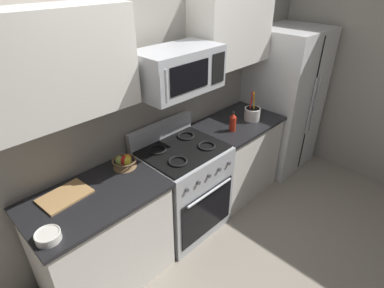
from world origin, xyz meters
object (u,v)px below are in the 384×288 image
object	(u,v)px
microwave	(178,70)
fruit_basket	(125,162)
range_oven	(183,188)
bottle_hot_sauce	(233,122)
prep_bowl	(48,236)
refrigerator	(283,100)
utensil_crock	(252,113)
cutting_board	(65,196)

from	to	relation	value
microwave	fruit_basket	distance (m)	0.88
range_oven	microwave	xyz separation A→B (m)	(-0.00, 0.03, 1.18)
bottle_hot_sauce	prep_bowl	world-z (taller)	bottle_hot_sauce
refrigerator	prep_bowl	xyz separation A→B (m)	(-3.09, -0.17, 0.05)
refrigerator	prep_bowl	size ratio (longest dim) A/B	11.23
fruit_basket	bottle_hot_sauce	bearing A→B (deg)	-11.73
utensil_crock	microwave	bearing A→B (deg)	173.73
range_oven	cutting_board	bearing A→B (deg)	172.69
refrigerator	fruit_basket	xyz separation A→B (m)	(-2.29, 0.17, 0.07)
utensil_crock	bottle_hot_sauce	distance (m)	0.36
refrigerator	cutting_board	world-z (taller)	refrigerator
utensil_crock	prep_bowl	xyz separation A→B (m)	(-2.31, -0.10, -0.04)
range_oven	fruit_basket	bearing A→B (deg)	164.02
utensil_crock	bottle_hot_sauce	bearing A→B (deg)	-178.43
range_oven	microwave	size ratio (longest dim) A/B	1.50
utensil_crock	bottle_hot_sauce	world-z (taller)	utensil_crock
cutting_board	prep_bowl	world-z (taller)	prep_bowl
range_oven	refrigerator	world-z (taller)	refrigerator
refrigerator	microwave	distance (m)	1.93
microwave	cutting_board	world-z (taller)	microwave
utensil_crock	cutting_board	xyz separation A→B (m)	(-2.05, 0.22, -0.07)
range_oven	utensil_crock	distance (m)	1.12
utensil_crock	prep_bowl	world-z (taller)	utensil_crock
cutting_board	prep_bowl	size ratio (longest dim) A/B	2.22
refrigerator	bottle_hot_sauce	xyz separation A→B (m)	(-1.14, -0.07, 0.12)
microwave	cutting_board	size ratio (longest dim) A/B	2.07
fruit_basket	cutting_board	distance (m)	0.54
prep_bowl	cutting_board	bearing A→B (deg)	50.97
cutting_board	bottle_hot_sauce	size ratio (longest dim) A/B	1.69
prep_bowl	refrigerator	bearing A→B (deg)	3.09
bottle_hot_sauce	range_oven	bearing A→B (deg)	171.91
range_oven	microwave	bearing A→B (deg)	90.06
bottle_hot_sauce	refrigerator	bearing A→B (deg)	3.63
range_oven	prep_bowl	size ratio (longest dim) A/B	6.90
fruit_basket	bottle_hot_sauce	distance (m)	1.18
microwave	bottle_hot_sauce	world-z (taller)	microwave
refrigerator	bottle_hot_sauce	world-z (taller)	refrigerator
refrigerator	prep_bowl	world-z (taller)	refrigerator
range_oven	prep_bowl	bearing A→B (deg)	-172.08
refrigerator	microwave	xyz separation A→B (m)	(-1.77, 0.05, 0.77)
refrigerator	prep_bowl	distance (m)	3.10
bottle_hot_sauce	prep_bowl	size ratio (longest dim) A/B	1.32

